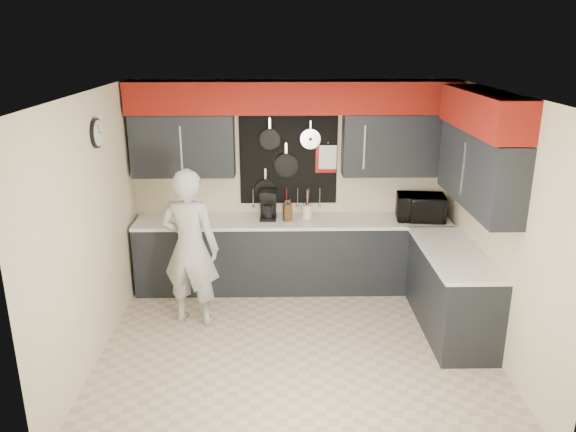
{
  "coord_description": "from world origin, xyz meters",
  "views": [
    {
      "loc": [
        -0.18,
        -5.16,
        3.12
      ],
      "look_at": [
        -0.08,
        0.5,
        1.27
      ],
      "focal_mm": 35.0,
      "sensor_mm": 36.0,
      "label": 1
    }
  ],
  "objects_px": {
    "utensil_crock": "(307,211)",
    "person": "(190,248)",
    "knife_block": "(287,212)",
    "coffee_maker": "(268,204)",
    "microwave": "(420,207)"
  },
  "relations": [
    {
      "from": "microwave",
      "to": "person",
      "type": "relative_size",
      "value": 0.32
    },
    {
      "from": "knife_block",
      "to": "microwave",
      "type": "bearing_deg",
      "value": -14.25
    },
    {
      "from": "coffee_maker",
      "to": "person",
      "type": "bearing_deg",
      "value": -128.65
    },
    {
      "from": "knife_block",
      "to": "person",
      "type": "bearing_deg",
      "value": -156.81
    },
    {
      "from": "person",
      "to": "knife_block",
      "type": "bearing_deg",
      "value": -127.93
    },
    {
      "from": "utensil_crock",
      "to": "person",
      "type": "height_order",
      "value": "person"
    },
    {
      "from": "knife_block",
      "to": "person",
      "type": "relative_size",
      "value": 0.12
    },
    {
      "from": "utensil_crock",
      "to": "microwave",
      "type": "bearing_deg",
      "value": -4.8
    },
    {
      "from": "knife_block",
      "to": "coffee_maker",
      "type": "distance_m",
      "value": 0.27
    },
    {
      "from": "microwave",
      "to": "knife_block",
      "type": "distance_m",
      "value": 1.64
    },
    {
      "from": "microwave",
      "to": "knife_block",
      "type": "bearing_deg",
      "value": -173.36
    },
    {
      "from": "knife_block",
      "to": "utensil_crock",
      "type": "relative_size",
      "value": 1.32
    },
    {
      "from": "utensil_crock",
      "to": "coffee_maker",
      "type": "distance_m",
      "value": 0.5
    },
    {
      "from": "microwave",
      "to": "coffee_maker",
      "type": "relative_size",
      "value": 1.58
    },
    {
      "from": "knife_block",
      "to": "utensil_crock",
      "type": "distance_m",
      "value": 0.28
    }
  ]
}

